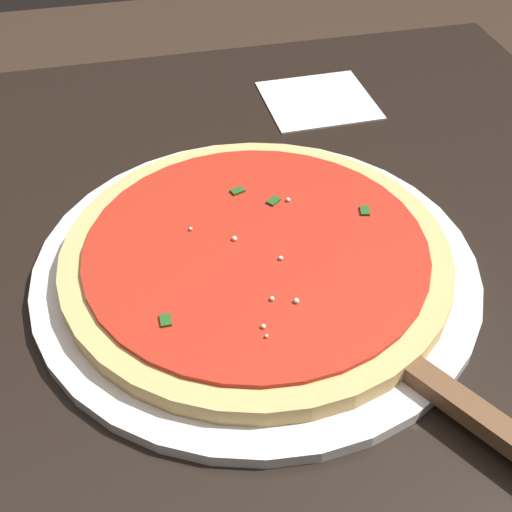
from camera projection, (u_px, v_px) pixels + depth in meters
restaurant_table at (247, 403)px, 0.67m from camera, size 0.86×0.90×0.74m
serving_plate at (256, 269)px, 0.60m from camera, size 0.37×0.37×0.01m
pizza at (256, 256)px, 0.59m from camera, size 0.32×0.32×0.02m
pizza_server at (424, 379)px, 0.50m from camera, size 0.15×0.21×0.01m
napkin_folded_right at (318, 100)px, 0.82m from camera, size 0.12×0.12×0.00m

